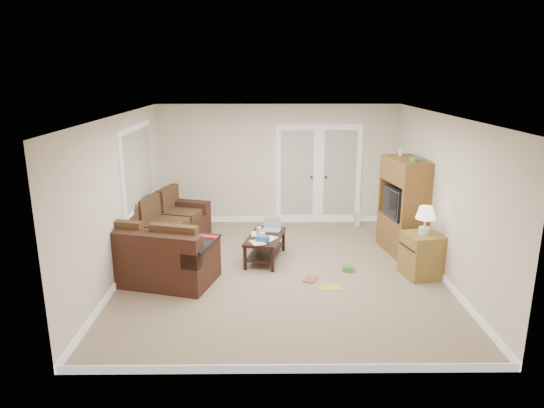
{
  "coord_description": "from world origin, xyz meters",
  "views": [
    {
      "loc": [
        -0.23,
        -7.28,
        3.11
      ],
      "look_at": [
        -0.15,
        0.13,
        1.1
      ],
      "focal_mm": 32.0,
      "sensor_mm": 36.0,
      "label": 1
    }
  ],
  "objects_px": {
    "sectional_sofa": "(158,243)",
    "coffee_table": "(266,246)",
    "tv_armoire": "(405,206)",
    "side_cabinet": "(422,251)"
  },
  "relations": [
    {
      "from": "sectional_sofa",
      "to": "coffee_table",
      "type": "xyz_separation_m",
      "value": [
        1.81,
        0.12,
        -0.11
      ]
    },
    {
      "from": "sectional_sofa",
      "to": "side_cabinet",
      "type": "xyz_separation_m",
      "value": [
        4.27,
        -0.61,
        0.07
      ]
    },
    {
      "from": "side_cabinet",
      "to": "tv_armoire",
      "type": "bearing_deg",
      "value": 77.01
    },
    {
      "from": "coffee_table",
      "to": "tv_armoire",
      "type": "xyz_separation_m",
      "value": [
        2.45,
        0.38,
        0.61
      ]
    },
    {
      "from": "sectional_sofa",
      "to": "tv_armoire",
      "type": "bearing_deg",
      "value": 22.11
    },
    {
      "from": "coffee_table",
      "to": "tv_armoire",
      "type": "relative_size",
      "value": 0.64
    },
    {
      "from": "sectional_sofa",
      "to": "coffee_table",
      "type": "distance_m",
      "value": 1.82
    },
    {
      "from": "coffee_table",
      "to": "side_cabinet",
      "type": "relative_size",
      "value": 1.02
    },
    {
      "from": "sectional_sofa",
      "to": "tv_armoire",
      "type": "relative_size",
      "value": 1.79
    },
    {
      "from": "coffee_table",
      "to": "side_cabinet",
      "type": "xyz_separation_m",
      "value": [
        2.46,
        -0.73,
        0.17
      ]
    }
  ]
}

